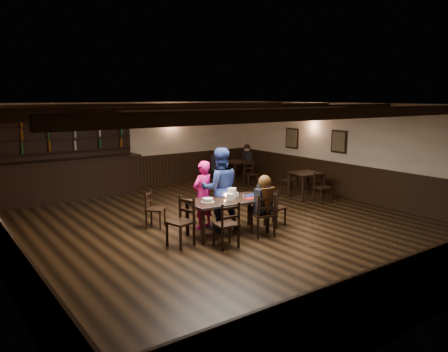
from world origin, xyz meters
TOP-DOWN VIEW (x-y plane):
  - ground at (0.00, 0.00)m, footprint 10.00×10.00m
  - room_shell at (0.01, 0.04)m, footprint 9.02×10.02m
  - dining_table at (-0.21, -0.54)m, footprint 1.74×0.98m
  - chair_near_left at (-0.71, -1.24)m, footprint 0.46×0.44m
  - chair_near_right at (0.29, -1.14)m, footprint 0.53×0.52m
  - chair_end_left at (-1.31, -0.59)m, footprint 0.52×0.53m
  - chair_end_right at (0.94, -0.68)m, footprint 0.44×0.45m
  - chair_far_pushed at (-1.29, 0.82)m, footprint 0.54×0.54m
  - woman_pink at (-0.39, 0.15)m, footprint 0.61×0.46m
  - man_blue at (-0.09, -0.07)m, footprint 1.06×0.95m
  - seated_person at (0.32, -1.08)m, footprint 0.35×0.53m
  - cake at (-0.68, -0.50)m, footprint 0.26×0.26m
  - plate_stack_a at (-0.23, -0.64)m, footprint 0.15×0.15m
  - plate_stack_b at (-0.05, -0.47)m, footprint 0.18×0.18m
  - tea_light at (-0.17, -0.40)m, footprint 0.05×0.05m
  - salt_shaker at (0.14, -0.63)m, footprint 0.03×0.03m
  - pepper_shaker at (0.14, -0.65)m, footprint 0.04×0.04m
  - drink_glass at (0.09, -0.46)m, footprint 0.06×0.06m
  - menu_red at (0.25, -0.73)m, footprint 0.30×0.25m
  - menu_blue at (0.40, -0.51)m, footprint 0.36×0.28m
  - bar_counter at (-2.05, 4.72)m, footprint 4.28×0.70m
  - back_table_a at (3.53, 0.84)m, footprint 0.91×0.91m
  - back_table_b at (3.33, 3.70)m, footprint 0.88×0.88m
  - bg_patron_left at (2.57, 3.89)m, footprint 0.31×0.40m
  - bg_patron_right at (3.79, 3.86)m, footprint 0.35×0.44m

SIDE VIEW (x-z plane):
  - ground at x=0.00m, z-range 0.00..0.00m
  - chair_end_right at x=0.94m, z-range 0.07..0.91m
  - chair_far_pushed at x=-1.29m, z-range 0.07..0.91m
  - chair_near_left at x=-0.71m, z-range 0.08..0.98m
  - chair_near_right at x=0.29m, z-range 0.08..0.99m
  - chair_end_left at x=-1.31m, z-range 0.08..1.04m
  - back_table_b at x=3.33m, z-range 0.27..1.02m
  - back_table_a at x=3.53m, z-range 0.27..1.02m
  - dining_table at x=-0.21m, z-range 0.30..1.05m
  - bar_counter at x=-2.05m, z-range -0.37..1.83m
  - woman_pink at x=-0.39m, z-range 0.00..1.50m
  - menu_red at x=0.25m, z-range 0.75..0.76m
  - menu_blue at x=0.40m, z-range 0.75..0.76m
  - tea_light at x=-0.17m, z-range 0.75..0.81m
  - cake at x=-0.68m, z-range 0.75..0.83m
  - salt_shaker at x=0.14m, z-range 0.75..0.83m
  - pepper_shaker at x=0.14m, z-range 0.75..0.84m
  - drink_glass at x=0.09m, z-range 0.75..0.85m
  - plate_stack_a at x=-0.23m, z-range 0.75..0.90m
  - bg_patron_left at x=2.57m, z-range 0.47..1.21m
  - seated_person at x=0.32m, z-range 0.42..1.28m
  - plate_stack_b at x=-0.05m, z-range 0.75..0.96m
  - bg_patron_right at x=3.79m, z-range 0.47..1.27m
  - man_blue at x=-0.09m, z-range 0.00..1.79m
  - room_shell at x=0.01m, z-range 0.39..3.10m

